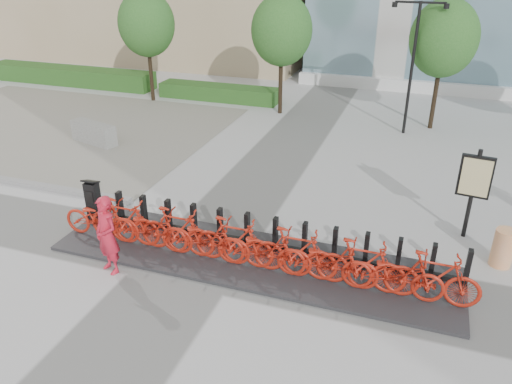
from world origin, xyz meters
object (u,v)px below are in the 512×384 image
(kiosk, at_px, (93,201))
(jersey_barrier, at_px, (94,133))
(map_sign, at_px, (475,181))
(construction_barrel, at_px, (503,248))
(worker_red, at_px, (107,235))
(bike_0, at_px, (99,218))

(kiosk, height_order, jersey_barrier, kiosk)
(jersey_barrier, relative_size, map_sign, 0.85)
(construction_barrel, bearing_deg, jersey_barrier, 164.31)
(kiosk, xyz_separation_m, jersey_barrier, (-3.86, 5.35, -0.29))
(construction_barrel, distance_m, map_sign, 1.75)
(worker_red, relative_size, construction_barrel, 2.01)
(map_sign, bearing_deg, jersey_barrier, 175.21)
(jersey_barrier, bearing_deg, kiosk, -37.73)
(bike_0, xyz_separation_m, kiosk, (-0.60, 0.62, 0.08))
(kiosk, bearing_deg, construction_barrel, 5.56)
(bike_0, relative_size, worker_red, 1.07)
(worker_red, xyz_separation_m, map_sign, (7.67, 4.28, 0.64))
(kiosk, relative_size, map_sign, 0.53)
(worker_red, height_order, construction_barrel, worker_red)
(construction_barrel, bearing_deg, map_sign, 124.08)
(kiosk, height_order, map_sign, map_sign)
(worker_red, distance_m, map_sign, 8.81)
(construction_barrel, bearing_deg, kiosk, -171.81)
(kiosk, bearing_deg, jersey_barrier, 123.13)
(construction_barrel, relative_size, map_sign, 0.39)
(bike_0, height_order, worker_red, worker_red)
(jersey_barrier, bearing_deg, worker_red, -35.75)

